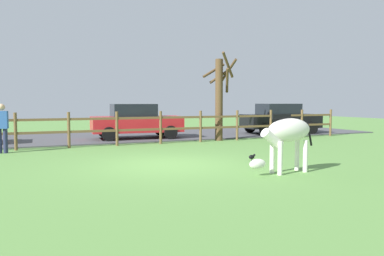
# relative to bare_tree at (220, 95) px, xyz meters

# --- Properties ---
(ground_plane) EXTENTS (60.00, 60.00, 0.00)m
(ground_plane) POSITION_rel_bare_tree_xyz_m (-4.30, -5.28, -2.00)
(ground_plane) COLOR #5B8C42
(parking_asphalt) EXTENTS (28.00, 7.40, 0.05)m
(parking_asphalt) POSITION_rel_bare_tree_xyz_m (-4.30, 4.02, -1.97)
(parking_asphalt) COLOR #47474C
(parking_asphalt) RESTS_ON ground_plane
(paddock_fence) EXTENTS (21.47, 0.11, 1.33)m
(paddock_fence) POSITION_rel_bare_tree_xyz_m (-4.61, -0.28, -1.24)
(paddock_fence) COLOR brown
(paddock_fence) RESTS_ON ground_plane
(bare_tree) EXTENTS (1.22, 1.33, 3.83)m
(bare_tree) POSITION_rel_bare_tree_xyz_m (0.00, 0.00, 0.00)
(bare_tree) COLOR #513A23
(bare_tree) RESTS_ON ground_plane
(zebra) EXTENTS (1.94, 0.59, 1.41)m
(zebra) POSITION_rel_bare_tree_xyz_m (-2.10, -7.48, -1.07)
(zebra) COLOR white
(zebra) RESTS_ON ground_plane
(crow_on_grass) EXTENTS (0.21, 0.10, 0.20)m
(crow_on_grass) POSITION_rel_bare_tree_xyz_m (-1.87, -5.61, -1.87)
(crow_on_grass) COLOR black
(crow_on_grass) RESTS_ON ground_plane
(parked_car_black) EXTENTS (4.15, 2.20, 1.56)m
(parked_car_black) POSITION_rel_bare_tree_xyz_m (4.42, 1.64, -1.15)
(parked_car_black) COLOR black
(parked_car_black) RESTS_ON parking_asphalt
(parked_car_red) EXTENTS (4.10, 2.10, 1.56)m
(parked_car_red) POSITION_rel_bare_tree_xyz_m (-3.28, 1.91, -1.15)
(parked_car_red) COLOR red
(parked_car_red) RESTS_ON parking_asphalt
(visitor_near_fence) EXTENTS (0.39, 0.28, 1.64)m
(visitor_near_fence) POSITION_rel_bare_tree_xyz_m (-8.56, -0.91, -1.09)
(visitor_near_fence) COLOR #232847
(visitor_near_fence) RESTS_ON ground_plane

